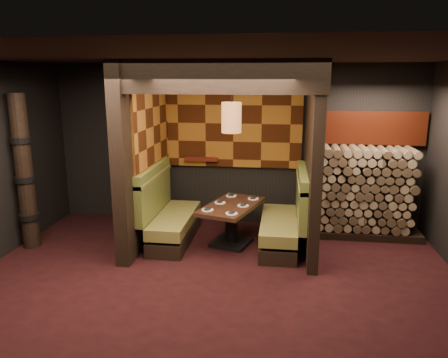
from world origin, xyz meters
TOP-DOWN VIEW (x-y plane):
  - floor at (0.00, 0.00)m, footprint 6.50×5.50m
  - ceiling at (0.00, 0.00)m, footprint 6.50×5.50m
  - wall_back at (0.00, 2.76)m, footprint 6.50×0.02m
  - wall_front at (0.00, -2.76)m, footprint 6.50×0.02m
  - partition_left at (-1.35, 1.65)m, footprint 0.20×2.20m
  - partition_right at (1.30, 1.70)m, footprint 0.15×2.10m
  - header_beam at (-0.02, 0.70)m, footprint 2.85×0.18m
  - tapa_back_panel at (-0.02, 2.71)m, footprint 2.40×0.06m
  - tapa_side_panel at (-1.23, 1.82)m, footprint 0.04×1.85m
  - lacquer_shelf at (-0.60, 2.65)m, footprint 0.60×0.12m
  - booth_bench_left at (-0.96, 1.65)m, footprint 0.68×1.60m
  - booth_bench_right at (0.93, 1.65)m, footprint 0.68×1.60m
  - dining_table at (0.08, 1.60)m, footprint 1.03×1.41m
  - place_settings at (0.08, 1.60)m, footprint 0.82×1.13m
  - pendant_lamp at (0.08, 1.55)m, footprint 0.30×0.30m
  - totem_column at (-3.05, 1.10)m, footprint 0.31×0.31m
  - firewood_stack at (2.29, 2.35)m, footprint 1.73×0.70m
  - mosaic_header at (2.29, 2.68)m, footprint 1.83×0.10m
  - bay_front_post at (1.39, 1.96)m, footprint 0.08×0.08m

SIDE VIEW (x-z plane):
  - floor at x=0.00m, z-range -0.02..0.00m
  - booth_bench_left at x=-0.96m, z-range -0.17..0.97m
  - booth_bench_right at x=0.93m, z-range -0.17..0.97m
  - dining_table at x=0.08m, z-range 0.10..0.77m
  - place_settings at x=0.08m, z-range 0.66..0.69m
  - firewood_stack at x=2.29m, z-range 0.00..1.50m
  - lacquer_shelf at x=-0.60m, z-range 1.15..1.21m
  - totem_column at x=-3.05m, z-range -0.01..2.39m
  - wall_back at x=0.00m, z-range 0.00..2.85m
  - wall_front at x=0.00m, z-range 0.00..2.85m
  - partition_left at x=-1.35m, z-range 0.00..2.85m
  - partition_right at x=1.30m, z-range 0.00..2.85m
  - bay_front_post at x=1.39m, z-range 0.00..2.85m
  - mosaic_header at x=2.29m, z-range 1.50..2.06m
  - tapa_back_panel at x=-0.02m, z-range 1.04..2.60m
  - tapa_side_panel at x=-1.23m, z-range 1.12..2.58m
  - pendant_lamp at x=0.08m, z-range 1.51..2.56m
  - header_beam at x=-0.02m, z-range 2.41..2.85m
  - ceiling at x=0.00m, z-range 2.85..2.87m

